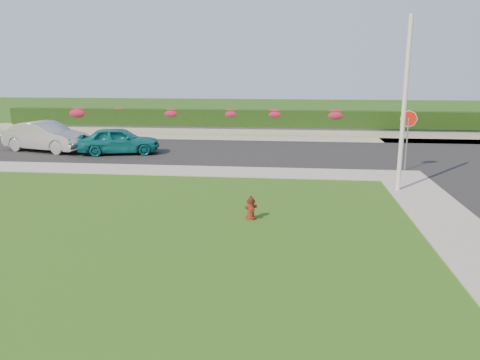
# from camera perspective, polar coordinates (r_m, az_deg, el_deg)

# --- Properties ---
(ground) EXTENTS (120.00, 120.00, 0.00)m
(ground) POSITION_cam_1_polar(r_m,az_deg,el_deg) (11.62, -6.30, -8.57)
(ground) COLOR black
(ground) RESTS_ON ground
(street_far) EXTENTS (26.00, 8.00, 0.04)m
(street_far) POSITION_cam_1_polar(r_m,az_deg,el_deg) (25.97, -10.44, 3.59)
(street_far) COLOR black
(street_far) RESTS_ON ground
(sidewalk_far) EXTENTS (24.00, 2.00, 0.04)m
(sidewalk_far) POSITION_cam_1_polar(r_m,az_deg,el_deg) (21.68, -16.72, 1.34)
(sidewalk_far) COLOR gray
(sidewalk_far) RESTS_ON ground
(curb_corner) EXTENTS (2.00, 2.00, 0.04)m
(curb_corner) POSITION_cam_1_polar(r_m,az_deg,el_deg) (20.49, 19.04, 0.49)
(curb_corner) COLOR gray
(curb_corner) RESTS_ON ground
(sidewalk_beyond) EXTENTS (34.00, 2.00, 0.04)m
(sidewalk_beyond) POSITION_cam_1_polar(r_m,az_deg,el_deg) (30.02, -0.33, 5.11)
(sidewalk_beyond) COLOR gray
(sidewalk_beyond) RESTS_ON ground
(retaining_wall) EXTENTS (34.00, 0.40, 0.60)m
(retaining_wall) POSITION_cam_1_polar(r_m,az_deg,el_deg) (31.46, -0.01, 6.00)
(retaining_wall) COLOR gray
(retaining_wall) RESTS_ON ground
(hedge) EXTENTS (32.00, 0.90, 1.10)m
(hedge) POSITION_cam_1_polar(r_m,az_deg,el_deg) (31.46, 0.01, 7.56)
(hedge) COLOR black
(hedge) RESTS_ON retaining_wall
(fire_hydrant) EXTENTS (0.37, 0.35, 0.71)m
(fire_hydrant) POSITION_cam_1_polar(r_m,az_deg,el_deg) (13.80, 1.33, -3.44)
(fire_hydrant) COLOR #53200C
(fire_hydrant) RESTS_ON ground
(sedan_teal) EXTENTS (4.36, 2.59, 1.39)m
(sedan_teal) POSITION_cam_1_polar(r_m,az_deg,el_deg) (25.03, -14.52, 4.69)
(sedan_teal) COLOR #0E636B
(sedan_teal) RESTS_ON street_far
(sedan_silver) EXTENTS (5.01, 2.86, 1.56)m
(sedan_silver) POSITION_cam_1_polar(r_m,az_deg,el_deg) (27.14, -22.57, 4.92)
(sedan_silver) COLOR #9C9EA3
(sedan_silver) RESTS_ON street_far
(utility_pole) EXTENTS (0.16, 0.16, 6.13)m
(utility_pole) POSITION_cam_1_polar(r_m,az_deg,el_deg) (17.51, 19.39, 8.49)
(utility_pole) COLOR silver
(utility_pole) RESTS_ON ground
(stop_sign) EXTENTS (0.72, 0.06, 2.63)m
(stop_sign) POSITION_cam_1_polar(r_m,az_deg,el_deg) (21.27, 19.82, 6.20)
(stop_sign) COLOR slate
(stop_sign) RESTS_ON ground
(flower_clump_a) EXTENTS (1.57, 1.01, 0.78)m
(flower_clump_a) POSITION_cam_1_polar(r_m,az_deg,el_deg) (34.39, -19.00, 7.74)
(flower_clump_a) COLOR #B81F3A
(flower_clump_a) RESTS_ON hedge
(flower_clump_b) EXTENTS (1.03, 0.66, 0.51)m
(flower_clump_b) POSITION_cam_1_polar(r_m,az_deg,el_deg) (33.29, -14.59, 8.06)
(flower_clump_b) COLOR #B81F3A
(flower_clump_b) RESTS_ON hedge
(flower_clump_c) EXTENTS (1.40, 0.90, 0.70)m
(flower_clump_c) POSITION_cam_1_polar(r_m,az_deg,el_deg) (32.17, -8.30, 8.04)
(flower_clump_c) COLOR #B81F3A
(flower_clump_c) RESTS_ON hedge
(flower_clump_d) EXTENTS (1.35, 0.87, 0.67)m
(flower_clump_d) POSITION_cam_1_polar(r_m,az_deg,el_deg) (31.40, -1.06, 8.07)
(flower_clump_d) COLOR #B81F3A
(flower_clump_d) RESTS_ON hedge
(flower_clump_e) EXTENTS (1.37, 0.88, 0.68)m
(flower_clump_e) POSITION_cam_1_polar(r_m,az_deg,el_deg) (31.16, 4.27, 7.99)
(flower_clump_e) COLOR #B81F3A
(flower_clump_e) RESTS_ON hedge
(flower_clump_f) EXTENTS (1.47, 0.94, 0.73)m
(flower_clump_f) POSITION_cam_1_polar(r_m,az_deg,el_deg) (31.27, 11.51, 7.74)
(flower_clump_f) COLOR #B81F3A
(flower_clump_f) RESTS_ON hedge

